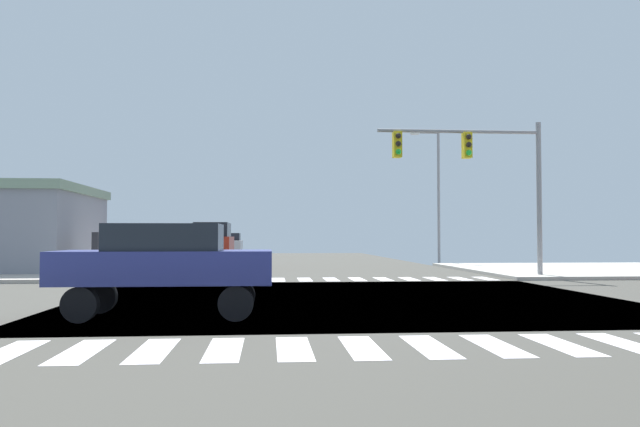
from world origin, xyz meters
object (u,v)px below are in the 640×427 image
Objects in this scene: sedan_farside_1 at (230,243)px; traffic_signal_mast at (475,162)px; street_lamp at (434,184)px; sedan_crossing_2 at (165,262)px; suv_trailing_2 at (213,241)px.

traffic_signal_mast is at bearing 115.01° from sedan_farside_1.
traffic_signal_mast reaches higher than sedan_farside_1.
sedan_farside_1 is (-10.94, 23.44, -3.42)m from traffic_signal_mast.
sedan_crossing_2 is (-11.82, -23.27, -3.59)m from street_lamp.
traffic_signal_mast is at bearing -97.75° from street_lamp.
suv_trailing_2 is at bearing 2.26° from sedan_crossing_2.
sedan_farside_1 is 1.00× the size of sedan_crossing_2.
traffic_signal_mast reaches higher than suv_trailing_2.
traffic_signal_mast is 0.83× the size of street_lamp.
traffic_signal_mast is at bearing 139.93° from suv_trailing_2.
sedan_farside_1 is 14.24m from suv_trailing_2.
street_lamp is at bearing 82.25° from traffic_signal_mast.
traffic_signal_mast is 1.52× the size of sedan_crossing_2.
sedan_crossing_2 is (-10.14, -10.92, -3.42)m from traffic_signal_mast.
sedan_crossing_2 is 20.13m from suv_trailing_2.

